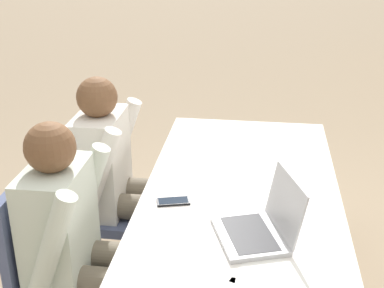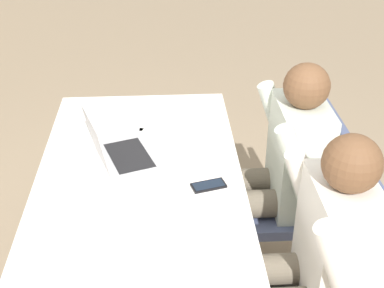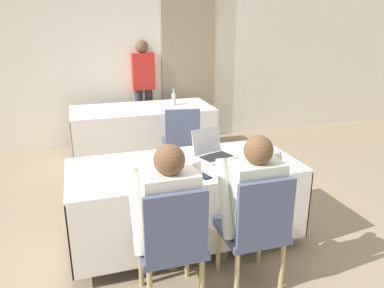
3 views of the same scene
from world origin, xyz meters
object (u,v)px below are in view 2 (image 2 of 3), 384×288
object	(u,v)px
laptop	(120,152)
cell_phone	(209,185)
chair_near_left	(336,288)
chair_near_right	(299,194)
person_checkered_shirt	(314,258)
person_white_shirt	(281,167)

from	to	relation	value
laptop	cell_phone	xyz separation A→B (m)	(-0.22, -0.38, -0.04)
cell_phone	chair_near_left	xyz separation A→B (m)	(-0.38, -0.46, -0.23)
chair_near_right	laptop	bearing A→B (deg)	-89.15
chair_near_right	person_checkered_shirt	size ratio (longest dim) A/B	0.78
chair_near_left	cell_phone	bearing A→B (deg)	-129.38
laptop	cell_phone	bearing A→B (deg)	-139.42
chair_near_left	chair_near_right	size ratio (longest dim) A/B	1.00
laptop	person_white_shirt	distance (m)	0.74
person_checkered_shirt	person_white_shirt	xyz separation A→B (m)	(0.61, 0.00, 0.00)
laptop	person_checkered_shirt	xyz separation A→B (m)	(-0.60, -0.73, -0.11)
laptop	chair_near_right	world-z (taller)	laptop
cell_phone	person_white_shirt	xyz separation A→B (m)	(0.23, -0.35, -0.07)
chair_near_right	person_white_shirt	world-z (taller)	person_white_shirt
person_checkered_shirt	person_white_shirt	distance (m)	0.61
laptop	chair_near_right	xyz separation A→B (m)	(0.01, -0.83, -0.27)
chair_near_left	person_white_shirt	xyz separation A→B (m)	(0.61, 0.10, 0.16)
chair_near_right	person_white_shirt	distance (m)	0.19
laptop	chair_near_left	size ratio (longest dim) A/B	0.42
cell_phone	person_checkered_shirt	bearing A→B (deg)	-152.02
cell_phone	chair_near_right	world-z (taller)	chair_near_right
chair_near_left	chair_near_right	xyz separation A→B (m)	(0.61, 0.00, 0.00)
person_white_shirt	person_checkered_shirt	bearing A→B (deg)	0.00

